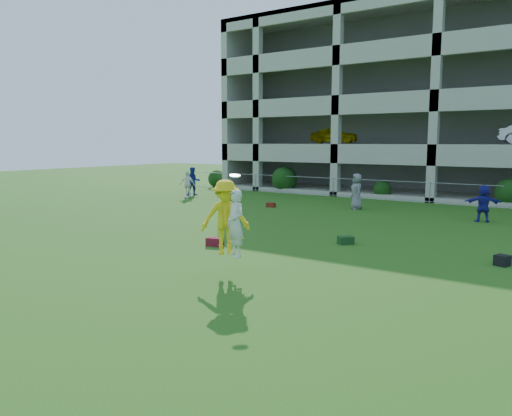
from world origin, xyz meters
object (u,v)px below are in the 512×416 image
Objects in this scene: bystander_b at (187,184)px; frisbee_contest at (227,218)px; bystander_c at (357,191)px; crate_d at (502,260)px; bystander_a at (193,181)px; parking_garage at (469,104)px; bystander_d at (483,203)px.

bystander_b is 0.78× the size of frisbee_contest.
bystander_c is 11.94m from crate_d.
crate_d is at bearing 41.40° from frisbee_contest.
crate_d is at bearing -37.41° from bystander_b.
bystander_a is 19.75m from parking_garage.
frisbee_contest is at bearing -59.57° from bystander_b.
crate_d is at bearing 84.52° from bystander_d.
bystander_d is 15.59m from parking_garage.
bystander_a is at bearing -22.67° from bystander_d.
bystander_a is 5.21× the size of crate_d.
parking_garage is (-3.82, 14.19, 5.21)m from bystander_d.
bystander_a is 21.51m from crate_d.
bystander_b is at bearing -131.74° from parking_garage.
bystander_d is (6.15, -0.70, -0.11)m from bystander_c.
bystander_c is at bearing 133.22° from crate_d.
frisbee_contest reaches higher than bystander_b.
bystander_d is 13.62m from frisbee_contest.
bystander_c reaches higher than bystander_d.
bystander_b is 0.06× the size of parking_garage.
bystander_b is 0.90× the size of bystander_c.
bystander_c reaches higher than crate_d.
bystander_b is 20.33m from crate_d.
parking_garage reaches higher than bystander_b.
frisbee_contest reaches higher than bystander_c.
bystander_a is 19.67m from frisbee_contest.
bystander_a is at bearing 102.30° from bystander_b.
crate_d is 7.80m from frisbee_contest.
frisbee_contest is (2.39, -13.76, 0.56)m from bystander_c.
parking_garage reaches higher than bystander_a.
crate_d is 23.67m from parking_garage.
parking_garage is (-0.06, 27.26, 4.54)m from frisbee_contest.
bystander_d is at bearing 40.56° from bystander_c.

